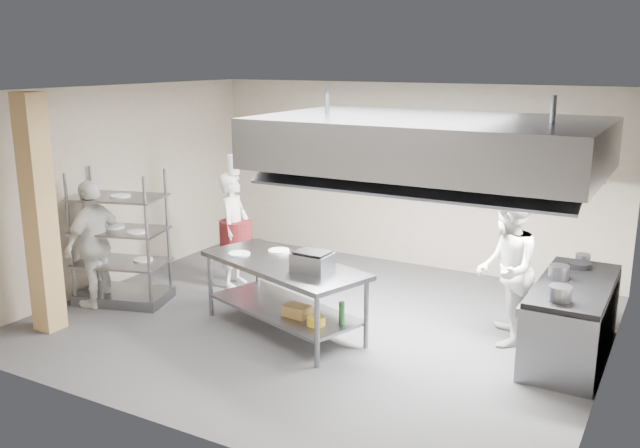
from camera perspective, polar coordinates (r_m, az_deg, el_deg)
The scene contains 23 objects.
floor at distance 9.06m, azimuth -0.10°, elevation -8.15°, with size 7.00×7.00×0.00m, color #3B3B3D.
ceiling at distance 8.41m, azimuth -0.11°, elevation 11.16°, with size 7.00×7.00×0.00m, color silver.
wall_back at distance 11.27m, azimuth 7.40°, elevation 4.08°, with size 7.00×7.00×0.00m, color gray.
wall_left at distance 10.73m, azimuth -16.66°, elevation 3.11°, with size 6.00×6.00×0.00m, color gray.
wall_right at distance 7.59m, azimuth 23.62°, elevation -1.81°, with size 6.00×6.00×0.00m, color gray.
column at distance 9.06m, azimuth -22.54°, elevation 0.71°, with size 0.30×0.30×3.00m, color tan.
exhaust_hood at distance 8.28m, azimuth 9.20°, elevation 6.77°, with size 4.00×2.50×0.60m, color slate.
hood_strip_a at distance 8.67m, azimuth 3.51°, elevation 5.11°, with size 1.60×0.12×0.04m, color white.
hood_strip_b at distance 8.06m, azimuth 15.13°, elevation 3.98°, with size 1.60×0.12×0.04m, color white.
wall_shelf at distance 10.59m, azimuth 16.14°, elevation 3.01°, with size 1.50×0.28×0.04m, color slate.
island at distance 8.60m, azimuth -3.07°, elevation -6.15°, with size 2.28×0.95×0.91m, color slate, non-canonical shape.
island_worktop at distance 8.47m, azimuth -3.11°, elevation -3.44°, with size 2.28×0.95×0.06m, color slate.
island_undershelf at distance 8.66m, azimuth -3.06°, elevation -7.11°, with size 2.10×0.86×0.04m, color slate.
pass_rack at distance 9.88m, azimuth -16.49°, elevation -1.10°, with size 1.26×0.73×1.88m, color slate, non-canonical shape.
cooking_range at distance 8.43m, azimuth 20.42°, elevation -7.72°, with size 0.80×2.00×0.84m, color slate.
range_top at distance 8.29m, azimuth 20.69°, elevation -4.82°, with size 0.78×1.96×0.06m, color black.
chef_head at distance 10.23m, azimuth -7.23°, elevation -0.53°, with size 0.63×0.42×1.74m, color silver.
chef_line at distance 8.44m, azimuth 15.39°, elevation -3.73°, with size 0.89×0.69×1.83m, color white.
chef_plating at distance 9.85m, azimuth -18.44°, elevation -1.60°, with size 1.04×0.43×1.78m, color silver.
griddle at distance 8.09m, azimuth -0.64°, elevation -3.23°, with size 0.45×0.35×0.22m, color slate.
wicker_basket at distance 8.33m, azimuth -1.97°, elevation -7.31°, with size 0.32×0.22×0.14m, color olive.
stockpot at distance 8.32m, azimuth 19.47°, elevation -3.84°, with size 0.23×0.23×0.16m, color gray.
plate_stack at distance 9.97m, azimuth -16.35°, elevation -2.98°, with size 0.28×0.28×0.05m, color white.
Camera 1 is at (4.11, -7.32, 3.41)m, focal length 38.00 mm.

